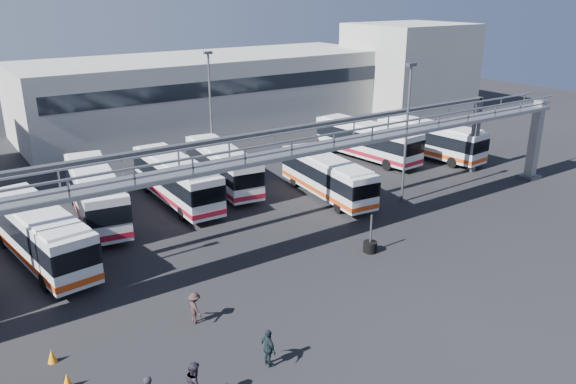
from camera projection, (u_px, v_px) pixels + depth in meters
ground at (335, 284)px, 30.15m from camera, size 140.00×140.00×0.00m
gantry at (275, 160)px, 32.85m from camera, size 51.40×5.15×7.10m
warehouse at (210, 91)px, 64.70m from camera, size 42.00×14.00×8.00m
building_right at (409, 67)px, 73.35m from camera, size 14.00×12.00×11.00m
light_pole_mid at (407, 127)px, 40.03m from camera, size 0.70×0.35×10.21m
light_pole_back at (210, 106)px, 47.44m from camera, size 0.70×0.35×10.21m
bus_2 at (39, 232)px, 32.05m from camera, size 3.98×11.35×3.38m
bus_3 at (95, 192)px, 38.18m from camera, size 4.29×11.80×3.51m
bus_4 at (176, 178)px, 41.27m from camera, size 2.74×11.13×3.37m
bus_5 at (222, 165)px, 44.51m from camera, size 3.78×11.03×3.28m
bus_6 at (327, 175)px, 42.45m from camera, size 3.43×10.37×3.09m
bus_8 at (367, 139)px, 52.02m from camera, size 3.64×11.41×3.41m
bus_9 at (429, 138)px, 52.65m from camera, size 3.55×11.15×3.33m
pedestrian_b at (195, 384)px, 21.06m from camera, size 1.04×1.14×1.90m
pedestrian_c at (195, 308)px, 26.41m from camera, size 0.65×1.06×1.59m
pedestrian_d at (269, 348)px, 23.32m from camera, size 0.42×1.01×1.72m
cone_left at (52, 356)px, 23.73m from camera, size 0.42×0.42×0.62m
cone_right at (67, 381)px, 22.16m from camera, size 0.54×0.54×0.68m
tire_stack at (370, 246)px, 33.77m from camera, size 0.84×0.84×2.39m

